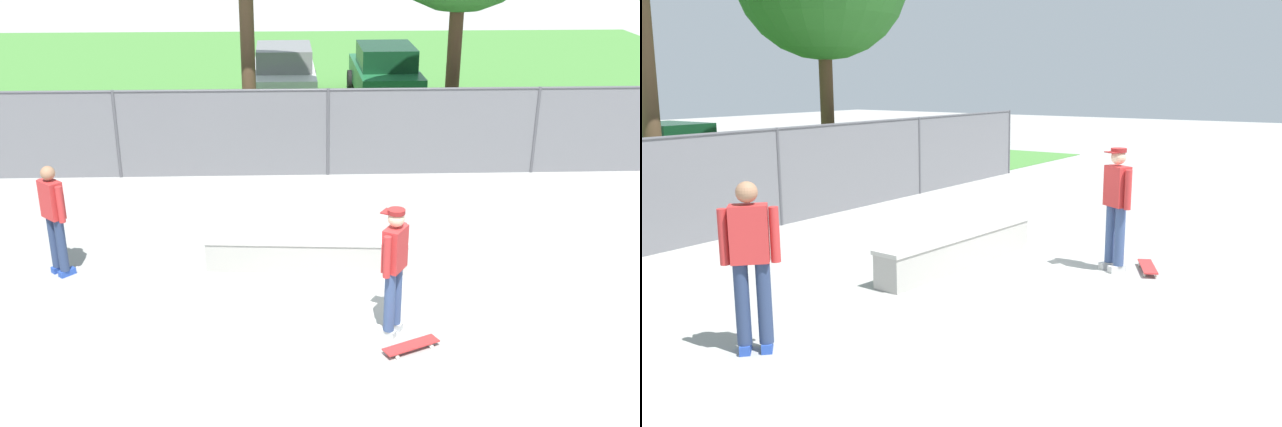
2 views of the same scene
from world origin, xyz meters
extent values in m
plane|color=#9E9E99|center=(0.00, 0.00, 0.00)|extent=(80.00, 80.00, 0.00)
cube|color=#478438|center=(0.00, 16.02, 0.01)|extent=(30.03, 20.00, 0.02)
cube|color=#A8A59E|center=(-0.55, 1.14, 0.24)|extent=(3.26, 0.67, 0.49)
cube|color=beige|center=(-0.55, 1.14, 0.52)|extent=(3.30, 0.71, 0.06)
cube|color=beige|center=(0.50, -0.99, 0.05)|extent=(0.28, 0.23, 0.10)
cube|color=beige|center=(0.61, -0.80, 0.05)|extent=(0.28, 0.23, 0.10)
cylinder|color=#384C7A|center=(0.52, -1.01, 0.54)|extent=(0.15, 0.15, 0.88)
cylinder|color=#384C7A|center=(0.64, -0.82, 0.54)|extent=(0.15, 0.15, 0.88)
cube|color=red|center=(0.58, -0.91, 1.28)|extent=(0.39, 0.44, 0.60)
cylinder|color=red|center=(0.45, -1.13, 1.26)|extent=(0.10, 0.10, 0.58)
cylinder|color=red|center=(0.71, -0.70, 1.26)|extent=(0.10, 0.10, 0.58)
sphere|color=beige|center=(0.58, -0.91, 1.71)|extent=(0.22, 0.22, 0.22)
cylinder|color=maroon|center=(0.58, -0.91, 1.81)|extent=(0.23, 0.23, 0.06)
cube|color=maroon|center=(0.47, -0.85, 1.78)|extent=(0.21, 0.23, 0.02)
cube|color=red|center=(0.78, -1.37, 0.08)|extent=(0.81, 0.53, 0.02)
cube|color=#B2B2B7|center=(1.03, -1.25, 0.06)|extent=(0.12, 0.15, 0.02)
cube|color=#B2B2B7|center=(0.54, -1.49, 0.06)|extent=(0.12, 0.15, 0.02)
cylinder|color=silver|center=(1.06, -1.33, 0.03)|extent=(0.06, 0.05, 0.05)
cylinder|color=silver|center=(0.99, -1.17, 0.03)|extent=(0.06, 0.05, 0.05)
cylinder|color=silver|center=(0.57, -1.56, 0.03)|extent=(0.06, 0.05, 0.05)
cylinder|color=silver|center=(0.50, -1.41, 0.03)|extent=(0.06, 0.05, 0.05)
cylinder|color=#4C4C51|center=(-4.51, 5.72, 0.96)|extent=(0.07, 0.07, 1.92)
cylinder|color=#4C4C51|center=(0.00, 5.72, 0.96)|extent=(0.07, 0.07, 1.92)
cylinder|color=#4C4C51|center=(4.51, 5.72, 0.96)|extent=(0.07, 0.07, 1.92)
cylinder|color=#4C4C51|center=(0.00, 5.72, 1.89)|extent=(18.03, 0.05, 0.05)
cube|color=slate|center=(0.00, 5.72, 0.96)|extent=(18.03, 0.01, 1.92)
cylinder|color=brown|center=(-1.74, 7.06, 2.45)|extent=(0.32, 0.32, 4.90)
cylinder|color=#513823|center=(2.96, 7.29, 1.88)|extent=(0.32, 0.32, 3.77)
cube|color=silver|center=(-1.00, 12.58, 0.67)|extent=(1.87, 4.23, 0.70)
cube|color=gray|center=(-1.00, 12.43, 1.34)|extent=(1.63, 2.13, 0.64)
cylinder|color=black|center=(-1.92, 13.87, 0.32)|extent=(0.23, 0.64, 0.64)
cylinder|color=black|center=(-0.12, 13.90, 0.32)|extent=(0.23, 0.64, 0.64)
cylinder|color=black|center=(-1.88, 11.26, 0.32)|extent=(0.23, 0.64, 0.64)
cylinder|color=black|center=(-0.08, 11.29, 0.32)|extent=(0.23, 0.64, 0.64)
cube|color=#1E6638|center=(2.03, 12.59, 0.67)|extent=(1.87, 4.23, 0.70)
cube|color=#10381E|center=(2.04, 12.44, 1.34)|extent=(1.63, 2.13, 0.64)
cylinder|color=black|center=(1.11, 13.87, 0.32)|extent=(0.23, 0.64, 0.64)
cylinder|color=black|center=(2.91, 13.90, 0.32)|extent=(0.23, 0.64, 0.64)
cylinder|color=black|center=(1.16, 11.27, 0.32)|extent=(0.23, 0.64, 0.64)
cylinder|color=black|center=(2.96, 11.30, 0.32)|extent=(0.23, 0.64, 0.64)
cube|color=#2647A5|center=(-4.54, 1.17, 0.05)|extent=(0.26, 0.26, 0.10)
cube|color=#2647A5|center=(-4.38, 1.01, 0.05)|extent=(0.26, 0.26, 0.10)
cylinder|color=navy|center=(-4.56, 1.14, 0.54)|extent=(0.15, 0.15, 0.88)
cylinder|color=navy|center=(-4.41, 0.99, 0.54)|extent=(0.15, 0.15, 0.88)
cube|color=red|center=(-4.49, 1.07, 1.28)|extent=(0.43, 0.42, 0.60)
cylinder|color=red|center=(-4.67, 1.24, 1.26)|extent=(0.10, 0.10, 0.58)
cylinder|color=red|center=(-4.30, 0.90, 1.26)|extent=(0.10, 0.10, 0.58)
sphere|color=#9E7051|center=(-4.49, 1.07, 1.71)|extent=(0.22, 0.22, 0.22)
camera|label=1|loc=(-0.73, -9.86, 5.47)|focal=42.18mm
camera|label=2|loc=(-8.85, -4.43, 2.82)|focal=37.84mm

